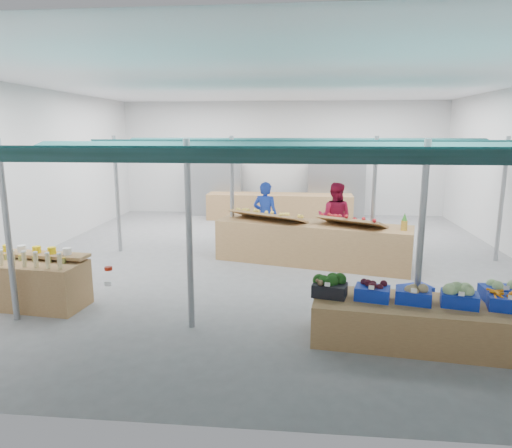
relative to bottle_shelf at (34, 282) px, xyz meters
The scene contains 24 objects.
floor 5.27m from the bottle_shelf, 40.07° to the left, with size 13.00×13.00×0.00m, color slate.
hall 6.65m from the bottle_shelf, 50.17° to the left, with size 13.00×13.00×13.00m.
pole_grid 5.22m from the bottle_shelf, 18.89° to the left, with size 10.00×4.60×3.00m.
awnings 5.56m from the bottle_shelf, 18.89° to the left, with size 9.50×7.08×0.30m.
back_shelving_left 9.52m from the bottle_shelf, 80.79° to the left, with size 2.00×0.50×2.00m, color #B23F33.
back_shelving_right 11.16m from the bottle_shelf, 57.31° to the left, with size 2.00×0.50×2.00m, color #B23F33.
bottle_shelf is the anchor object (origin of this frame).
veg_counter 6.65m from the bottle_shelf, ahead, with size 3.24×1.08×0.63m, color olive.
fruit_counter 5.98m from the bottle_shelf, 32.72° to the left, with size 4.56×1.09×0.98m, color olive.
far_counter 9.55m from the bottle_shelf, 65.25° to the left, with size 5.12×1.02×0.92m, color olive.
crate_stack 6.65m from the bottle_shelf, ahead, with size 0.50×0.35×0.61m, color #0F29A5.
vendor_left 5.80m from the bottle_shelf, 48.52° to the left, with size 0.67×0.44×1.83m, color #1833A2.
vendor_right 7.12m from the bottle_shelf, 37.57° to the left, with size 0.89×0.69×1.83m, color maroon.
crate_broccoli 5.26m from the bottle_shelf, ahead, with size 0.57×0.46×0.35m.
crate_beets 5.89m from the bottle_shelf, ahead, with size 0.57×0.46×0.29m.
crate_celeriac 6.48m from the bottle_shelf, ahead, with size 0.57×0.46×0.31m.
crate_cabbage 7.11m from the bottle_shelf, ahead, with size 0.57×0.46×0.35m.
crate_carrots 7.74m from the bottle_shelf, ahead, with size 0.57×0.46×0.29m.
sparrow 5.13m from the bottle_shelf, ahead, with size 0.12×0.09×0.11m.
pole_ribbon 2.30m from the bottle_shelf, 30.71° to the right, with size 0.12×0.12×0.28m.
apple_heap_yellow 5.26m from the bottle_shelf, 40.70° to the left, with size 2.00×1.53×0.27m.
apple_heap_red 6.61m from the bottle_shelf, 26.15° to the left, with size 1.65×1.34×0.27m.
pineapple 7.51m from the bottle_shelf, 20.45° to the left, with size 0.14×0.14×0.39m.
crate_extra 7.74m from the bottle_shelf, ahead, with size 0.50×0.40×0.32m.
Camera 1 is at (0.71, -10.78, 3.10)m, focal length 32.00 mm.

